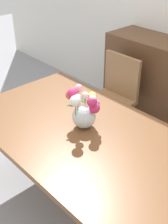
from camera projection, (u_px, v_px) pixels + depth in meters
ground_plane at (81, 201)px, 2.44m from camera, size 12.00×12.00×0.00m
dining_table at (81, 139)px, 2.10m from camera, size 1.72×1.02×0.73m
chair_left at (114, 94)px, 2.94m from camera, size 0.42×0.42×0.90m
dresser at (168, 91)px, 3.03m from camera, size 1.40×0.47×1.00m
flower_vase at (83, 110)px, 2.02m from camera, size 0.26×0.26×0.29m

